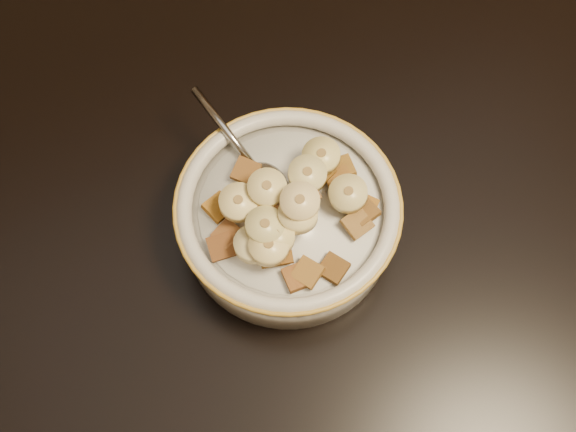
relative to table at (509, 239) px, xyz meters
name	(u,v)px	position (x,y,z in m)	size (l,w,h in m)	color
floor	(393,400)	(0.00, 0.00, -0.78)	(4.00, 4.50, 0.10)	#422816
table	(509,239)	(0.00, 0.00, 0.00)	(1.40, 0.90, 0.04)	black
cereal_bowl	(288,220)	(-0.19, 0.07, 0.04)	(0.18, 0.18, 0.04)	beige
milk	(288,210)	(-0.19, 0.07, 0.06)	(0.15, 0.15, 0.00)	silver
spoon	(267,183)	(-0.20, 0.09, 0.07)	(0.03, 0.04, 0.01)	gray
cereal_square_0	(272,254)	(-0.21, 0.03, 0.07)	(0.02, 0.02, 0.01)	brown
cereal_square_1	(219,207)	(-0.24, 0.08, 0.07)	(0.02, 0.02, 0.01)	#9A611D
cereal_square_2	(341,168)	(-0.13, 0.08, 0.07)	(0.02, 0.02, 0.01)	#9E6D20
cereal_square_3	(279,252)	(-0.21, 0.03, 0.08)	(0.02, 0.02, 0.01)	brown
cereal_square_4	(364,207)	(-0.13, 0.04, 0.07)	(0.02, 0.02, 0.01)	brown
cereal_square_5	(333,268)	(-0.17, 0.00, 0.07)	(0.02, 0.02, 0.01)	brown
cereal_square_6	(221,247)	(-0.25, 0.05, 0.07)	(0.02, 0.02, 0.01)	brown
cereal_square_7	(298,277)	(-0.20, 0.01, 0.07)	(0.02, 0.02, 0.01)	brown
cereal_square_8	(228,234)	(-0.24, 0.06, 0.07)	(0.02, 0.02, 0.01)	brown
cereal_square_9	(271,202)	(-0.20, 0.07, 0.09)	(0.02, 0.02, 0.01)	brown
cereal_square_10	(345,194)	(-0.14, 0.06, 0.07)	(0.02, 0.02, 0.01)	brown
cereal_square_11	(264,195)	(-0.20, 0.07, 0.08)	(0.02, 0.02, 0.01)	brown
cereal_square_12	(339,179)	(-0.14, 0.07, 0.07)	(0.02, 0.02, 0.01)	#9D6026
cereal_square_13	(307,272)	(-0.19, 0.01, 0.07)	(0.02, 0.02, 0.01)	brown
cereal_square_14	(364,212)	(-0.13, 0.04, 0.07)	(0.02, 0.02, 0.01)	brown
cereal_square_15	(246,171)	(-0.21, 0.10, 0.07)	(0.02, 0.02, 0.01)	brown
cereal_square_16	(305,192)	(-0.17, 0.07, 0.08)	(0.02, 0.02, 0.01)	brown
cereal_square_17	(258,205)	(-0.21, 0.07, 0.08)	(0.02, 0.02, 0.01)	olive
cereal_square_18	(319,172)	(-0.15, 0.08, 0.08)	(0.02, 0.02, 0.01)	brown
cereal_square_19	(357,224)	(-0.14, 0.03, 0.07)	(0.02, 0.02, 0.01)	olive
banana_slice_0	(254,244)	(-0.22, 0.04, 0.08)	(0.03, 0.03, 0.01)	#F6EA9F
banana_slice_1	(265,226)	(-0.21, 0.05, 0.09)	(0.03, 0.03, 0.01)	#D3C787
banana_slice_2	(269,246)	(-0.22, 0.03, 0.09)	(0.03, 0.03, 0.01)	#FFE491
banana_slice_3	(267,188)	(-0.20, 0.07, 0.09)	(0.03, 0.03, 0.01)	#F4DE86
banana_slice_4	(239,202)	(-0.23, 0.07, 0.09)	(0.03, 0.03, 0.01)	#F5DA8E
banana_slice_5	(300,202)	(-0.18, 0.05, 0.10)	(0.03, 0.03, 0.01)	#E1C789
banana_slice_6	(307,174)	(-0.17, 0.08, 0.09)	(0.03, 0.03, 0.01)	#CCBA7F
banana_slice_7	(348,194)	(-0.14, 0.05, 0.08)	(0.03, 0.03, 0.01)	#C7B77F
banana_slice_8	(321,156)	(-0.15, 0.09, 0.09)	(0.03, 0.03, 0.01)	#EACE73
banana_slice_9	(298,215)	(-0.19, 0.05, 0.09)	(0.03, 0.03, 0.01)	#F3E492
banana_slice_10	(275,236)	(-0.21, 0.04, 0.09)	(0.03, 0.03, 0.01)	#C7BC6D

